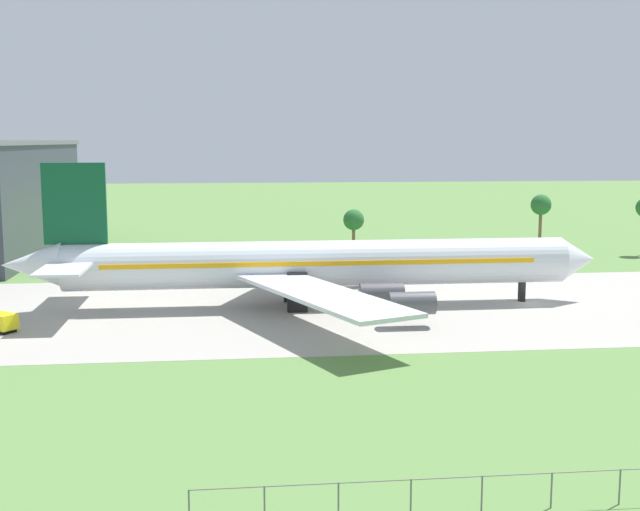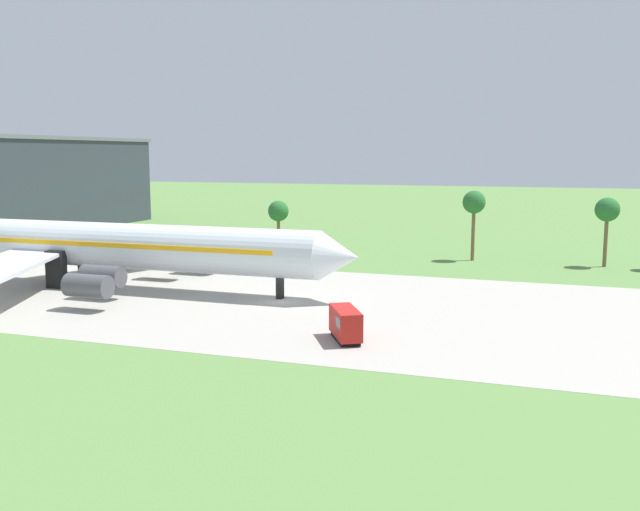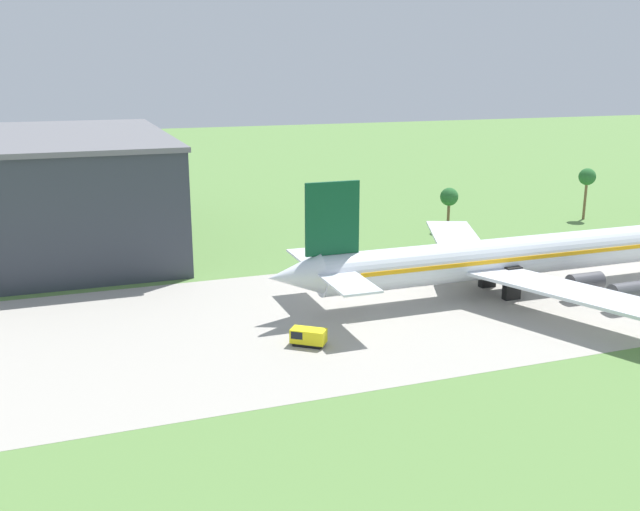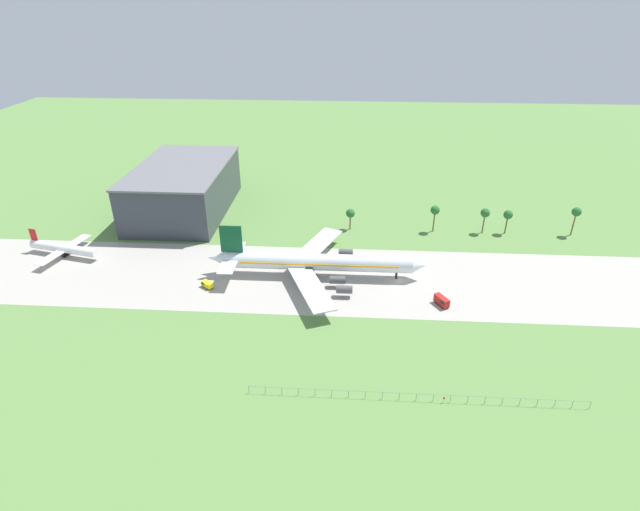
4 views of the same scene
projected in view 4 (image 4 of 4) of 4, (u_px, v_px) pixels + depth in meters
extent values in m
plane|color=#5B8442|center=(398.00, 281.00, 166.55)|extent=(600.00, 600.00, 0.00)
cube|color=#A8A399|center=(398.00, 281.00, 166.55)|extent=(320.00, 44.00, 0.02)
cylinder|color=silver|center=(319.00, 262.00, 166.88)|extent=(61.86, 5.68, 5.68)
cone|color=silver|center=(419.00, 265.00, 165.03)|extent=(4.54, 5.56, 5.56)
cone|color=silver|center=(218.00, 258.00, 168.61)|extent=(7.10, 5.39, 5.39)
cube|color=#EFA314|center=(319.00, 261.00, 166.68)|extent=(52.59, 5.79, 0.57)
cube|color=#0F4C2D|center=(231.00, 239.00, 164.89)|extent=(7.38, 0.50, 9.65)
cube|color=silver|center=(232.00, 257.00, 168.13)|extent=(5.11, 22.71, 0.30)
cube|color=silver|center=(311.00, 287.00, 154.79)|extent=(17.62, 29.45, 0.44)
cube|color=silver|center=(317.00, 245.00, 180.10)|extent=(17.62, 29.45, 0.44)
cylinder|color=#4C4C51|center=(338.00, 280.00, 161.80)|extent=(5.11, 2.55, 2.55)
cylinder|color=#4C4C51|center=(344.00, 290.00, 156.68)|extent=(5.11, 2.55, 2.55)
cylinder|color=#4C4C51|center=(339.00, 260.00, 173.78)|extent=(5.11, 2.55, 2.55)
cylinder|color=#4C4C51|center=(346.00, 252.00, 178.64)|extent=(5.11, 2.55, 2.55)
cube|color=black|center=(397.00, 272.00, 166.83)|extent=(0.70, 0.90, 4.78)
cube|color=black|center=(309.00, 274.00, 165.71)|extent=(2.40, 1.20, 4.78)
cube|color=black|center=(311.00, 265.00, 171.20)|extent=(2.40, 1.20, 4.78)
cylinder|color=white|center=(64.00, 248.00, 180.66)|extent=(27.60, 9.25, 3.21)
cube|color=red|center=(33.00, 235.00, 181.94)|extent=(2.87, 0.87, 4.49)
cube|color=white|center=(64.00, 249.00, 180.82)|extent=(9.26, 25.05, 0.24)
cube|color=black|center=(65.00, 252.00, 181.39)|extent=(1.81, 3.08, 3.05)
cube|color=black|center=(208.00, 287.00, 162.77)|extent=(3.89, 3.55, 0.40)
cube|color=yellow|center=(207.00, 284.00, 162.28)|extent=(4.51, 4.08, 1.66)
cube|color=black|center=(205.00, 282.00, 162.81)|extent=(2.38, 2.50, 0.90)
cube|color=black|center=(441.00, 305.00, 153.64)|extent=(3.87, 4.95, 0.40)
cube|color=#B21E19|center=(442.00, 301.00, 152.95)|extent=(4.45, 5.77, 2.54)
cube|color=black|center=(445.00, 302.00, 151.57)|extent=(2.72, 2.68, 0.90)
cylinder|color=slate|center=(249.00, 389.00, 119.93)|extent=(0.10, 0.10, 2.10)
cylinder|color=slate|center=(265.00, 390.00, 119.70)|extent=(0.10, 0.10, 2.10)
cylinder|color=slate|center=(282.00, 391.00, 119.48)|extent=(0.10, 0.10, 2.10)
cylinder|color=slate|center=(298.00, 392.00, 119.26)|extent=(0.10, 0.10, 2.10)
cylinder|color=slate|center=(315.00, 392.00, 119.03)|extent=(0.10, 0.10, 2.10)
cylinder|color=slate|center=(332.00, 393.00, 118.81)|extent=(0.10, 0.10, 2.10)
cylinder|color=slate|center=(349.00, 394.00, 118.59)|extent=(0.10, 0.10, 2.10)
cylinder|color=slate|center=(365.00, 395.00, 118.36)|extent=(0.10, 0.10, 2.10)
cylinder|color=slate|center=(382.00, 396.00, 118.14)|extent=(0.10, 0.10, 2.10)
cylinder|color=slate|center=(399.00, 396.00, 117.92)|extent=(0.10, 0.10, 2.10)
cylinder|color=slate|center=(416.00, 397.00, 117.69)|extent=(0.10, 0.10, 2.10)
cylinder|color=slate|center=(433.00, 398.00, 117.47)|extent=(0.10, 0.10, 2.10)
cylinder|color=slate|center=(451.00, 399.00, 117.25)|extent=(0.10, 0.10, 2.10)
cylinder|color=slate|center=(468.00, 399.00, 117.02)|extent=(0.10, 0.10, 2.10)
cylinder|color=slate|center=(485.00, 400.00, 116.80)|extent=(0.10, 0.10, 2.10)
cylinder|color=slate|center=(502.00, 401.00, 116.57)|extent=(0.10, 0.10, 2.10)
cylinder|color=slate|center=(520.00, 402.00, 116.35)|extent=(0.10, 0.10, 2.10)
cylinder|color=slate|center=(537.00, 403.00, 116.13)|extent=(0.10, 0.10, 2.10)
cylinder|color=slate|center=(555.00, 403.00, 115.90)|extent=(0.10, 0.10, 2.10)
cylinder|color=slate|center=(573.00, 404.00, 115.68)|extent=(0.10, 0.10, 2.10)
cylinder|color=slate|center=(590.00, 405.00, 115.46)|extent=(0.10, 0.10, 2.10)
cylinder|color=slate|center=(417.00, 394.00, 117.21)|extent=(80.00, 0.06, 0.06)
cylinder|color=gray|center=(444.00, 400.00, 117.19)|extent=(0.08, 0.08, 1.60)
cube|color=red|center=(444.00, 398.00, 116.89)|extent=(0.44, 0.03, 0.56)
cube|color=#333842|center=(184.00, 190.00, 214.39)|extent=(36.00, 60.00, 19.67)
cube|color=slate|center=(181.00, 167.00, 209.55)|extent=(36.72, 61.20, 0.80)
cylinder|color=brown|center=(350.00, 222.00, 200.80)|extent=(0.56, 0.56, 6.38)
sphere|color=#28662D|center=(350.00, 213.00, 199.01)|extent=(3.60, 3.60, 3.60)
cylinder|color=brown|center=(483.00, 224.00, 197.47)|extent=(0.56, 0.56, 7.98)
sphere|color=#28662D|center=(485.00, 213.00, 195.30)|extent=(3.60, 3.60, 3.60)
cylinder|color=brown|center=(434.00, 221.00, 198.40)|extent=(0.56, 0.56, 8.66)
sphere|color=#28662D|center=(435.00, 210.00, 196.07)|extent=(3.60, 3.60, 3.60)
cylinder|color=brown|center=(573.00, 224.00, 195.21)|extent=(0.56, 0.56, 9.36)
sphere|color=#28662D|center=(577.00, 212.00, 192.72)|extent=(3.60, 3.60, 3.60)
cylinder|color=brown|center=(506.00, 225.00, 197.10)|extent=(0.56, 0.56, 7.47)
sphere|color=#28662D|center=(508.00, 215.00, 195.05)|extent=(3.60, 3.60, 3.60)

